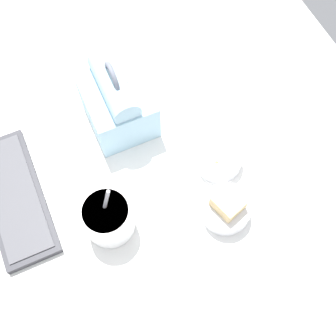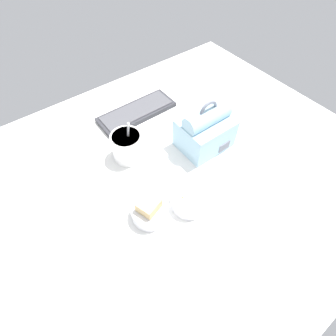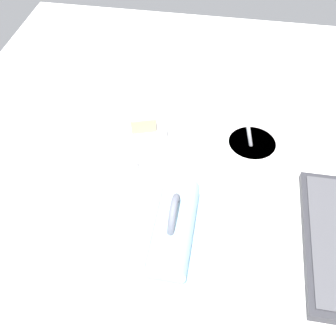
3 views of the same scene
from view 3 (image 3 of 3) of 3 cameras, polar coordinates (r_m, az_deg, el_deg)
desk_surface at (r=84.84cm, az=0.61°, el=-2.87°), size 140.00×110.00×2.00cm
keyboard at (r=80.82cm, az=21.80°, el=-9.16°), size 30.02×11.22×2.10cm
lunch_bag at (r=67.58cm, az=0.72°, el=-10.77°), size 16.81×13.83×18.60cm
soup_cup at (r=83.67cm, az=10.89°, el=1.20°), size 10.07×10.07×15.81cm
bento_bowl_sandwich at (r=91.58cm, az=-3.41°, el=5.22°), size 10.18×10.18×7.61cm
bento_bowl_snacks at (r=85.52cm, az=-7.51°, el=0.20°), size 10.14×10.14×4.56cm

